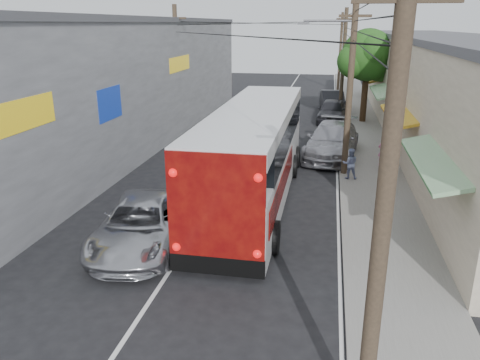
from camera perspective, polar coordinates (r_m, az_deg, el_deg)
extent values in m
plane|color=black|center=(11.97, -13.00, -17.16)|extent=(120.00, 120.00, 0.00)
cube|color=slate|center=(29.68, 14.74, 4.62)|extent=(3.00, 80.00, 0.12)
cube|color=beige|center=(31.76, 23.20, 10.04)|extent=(6.00, 40.00, 6.00)
cube|color=#4C4C51|center=(31.53, 23.94, 15.60)|extent=(6.20, 40.00, 0.30)
cube|color=#1A7724|center=(15.70, 22.91, 2.33)|extent=(1.39, 6.00, 0.46)
cube|color=#C36D17|center=(23.40, 19.12, 7.71)|extent=(1.39, 6.00, 0.46)
cube|color=#1A7724|center=(31.24, 17.19, 10.40)|extent=(1.39, 6.00, 0.46)
cube|color=#C36D17|center=(39.15, 16.02, 12.00)|extent=(1.39, 6.00, 0.46)
cube|color=#1A7724|center=(47.09, 15.23, 13.06)|extent=(1.39, 6.00, 0.46)
cube|color=gray|center=(29.88, -15.00, 11.42)|extent=(7.00, 36.00, 7.00)
cube|color=#4C4C51|center=(29.69, -15.60, 18.31)|extent=(7.20, 36.00, 0.30)
cube|color=yellow|center=(16.07, -25.22, 7.15)|extent=(0.12, 3.50, 1.00)
cube|color=#1433A5|center=(21.24, -15.70, 8.95)|extent=(0.12, 2.20, 1.40)
cube|color=yellow|center=(30.37, -7.44, 13.88)|extent=(0.12, 4.00, 0.90)
cylinder|color=#473828|center=(7.44, 16.98, -5.17)|extent=(0.28, 0.28, 8.00)
cylinder|color=#473828|center=(22.01, 13.23, 10.52)|extent=(0.28, 0.28, 8.00)
cube|color=#473828|center=(21.82, 13.87, 18.85)|extent=(1.40, 0.12, 0.12)
cylinder|color=#473828|center=(36.92, 12.45, 13.64)|extent=(0.28, 0.28, 8.00)
cube|color=#473828|center=(36.81, 12.81, 18.60)|extent=(1.40, 0.12, 0.12)
cylinder|color=#473828|center=(51.89, 12.12, 14.96)|extent=(0.28, 0.28, 8.00)
cube|color=#473828|center=(51.81, 12.37, 18.49)|extent=(1.40, 0.12, 0.12)
cylinder|color=#473828|center=(30.46, -7.68, 12.94)|extent=(0.28, 0.28, 8.00)
cube|color=#473828|center=(30.32, -7.95, 18.96)|extent=(1.40, 0.12, 0.12)
cylinder|color=#59595E|center=(21.80, 10.79, 18.53)|extent=(2.20, 0.10, 0.10)
cube|color=#59595E|center=(21.84, 7.74, 18.41)|extent=(0.50, 0.18, 0.12)
cylinder|color=#3F2B19|center=(35.23, 14.93, 9.95)|extent=(0.44, 0.44, 4.00)
sphere|color=#1D4512|center=(34.95, 15.32, 14.49)|extent=(3.60, 3.60, 3.60)
sphere|color=#1D4512|center=(35.67, 16.81, 13.46)|extent=(2.60, 2.60, 2.60)
sphere|color=#1D4512|center=(34.53, 13.77, 13.90)|extent=(2.40, 2.40, 2.40)
sphere|color=#1D4512|center=(33.97, 16.19, 14.99)|extent=(2.20, 2.20, 2.20)
sphere|color=#1D4512|center=(35.82, 14.75, 14.94)|extent=(2.00, 2.00, 2.00)
cube|color=silver|center=(18.88, 1.73, 1.14)|extent=(2.72, 13.03, 2.06)
cube|color=black|center=(19.00, 2.04, 6.00)|extent=(2.74, 10.86, 1.09)
cube|color=silver|center=(18.33, 1.80, 7.96)|extent=(2.72, 13.03, 0.54)
cube|color=maroon|center=(12.53, -2.97, -3.62)|extent=(2.69, 0.09, 3.15)
cube|color=black|center=(13.25, -2.84, -10.37)|extent=(2.71, 0.11, 0.54)
sphere|color=red|center=(13.29, -7.74, -8.07)|extent=(0.24, 0.24, 0.24)
sphere|color=red|center=(12.80, 2.12, -8.99)|extent=(0.24, 0.24, 0.24)
sphere|color=red|center=(12.47, -8.17, 0.89)|extent=(0.24, 0.24, 0.24)
sphere|color=red|center=(11.95, 2.24, 0.28)|extent=(0.24, 0.24, 0.24)
cylinder|color=black|center=(15.26, -6.10, -6.16)|extent=(0.33, 1.09, 1.09)
cylinder|color=black|center=(14.75, 4.13, -7.00)|extent=(0.33, 1.09, 1.09)
cylinder|color=black|center=(22.38, -0.40, 2.07)|extent=(0.33, 1.09, 1.09)
cylinder|color=black|center=(22.04, 6.55, 1.68)|extent=(0.33, 1.09, 1.09)
cylinder|color=black|center=(23.92, 0.36, 3.15)|extent=(0.33, 1.09, 1.09)
cylinder|color=black|center=(23.60, 6.86, 2.80)|extent=(0.33, 1.09, 1.09)
imported|color=#B7B7BF|center=(15.45, -11.88, -5.24)|extent=(3.19, 5.75, 1.52)
imported|color=#98979E|center=(25.78, 11.15, 4.74)|extent=(3.29, 6.45, 1.79)
imported|color=#2A2A30|center=(35.33, 11.18, 8.30)|extent=(2.31, 4.93, 1.63)
imported|color=black|center=(39.63, 11.19, 9.40)|extent=(2.25, 5.17, 1.65)
imported|color=pink|center=(24.46, 17.06, 3.43)|extent=(0.61, 0.48, 1.47)
imported|color=#7B88B3|center=(21.88, 13.27, 1.96)|extent=(0.72, 0.58, 1.42)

